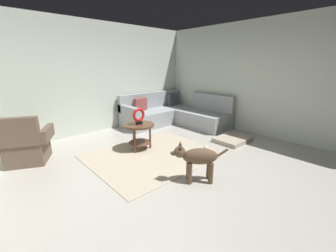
{
  "coord_description": "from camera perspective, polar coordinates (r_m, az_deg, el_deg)",
  "views": [
    {
      "loc": [
        -2.19,
        -2.3,
        1.7
      ],
      "look_at": [
        0.45,
        0.6,
        0.55
      ],
      "focal_mm": 22.71,
      "sensor_mm": 36.0,
      "label": 1
    }
  ],
  "objects": [
    {
      "name": "armchair",
      "position": [
        4.48,
        -33.8,
        -4.42
      ],
      "size": [
        0.98,
        0.89,
        0.88
      ],
      "rotation": [
        0.0,
        0.0,
        -0.46
      ],
      "color": "brown",
      "rests_on": "ground_plane"
    },
    {
      "name": "torus_sculpture",
      "position": [
        4.25,
        -7.86,
        2.74
      ],
      "size": [
        0.28,
        0.08,
        0.33
      ],
      "color": "black",
      "rests_on": "side_table"
    },
    {
      "name": "dog_bed_mat",
      "position": [
        5.08,
        16.98,
        -3.42
      ],
      "size": [
        0.8,
        0.6,
        0.09
      ],
      "primitive_type": "cube",
      "color": "#B2A38E",
      "rests_on": "ground_plane"
    },
    {
      "name": "ground_plane",
      "position": [
        3.63,
        1.17,
        -12.51
      ],
      "size": [
        6.0,
        6.0,
        0.1
      ],
      "primitive_type": "cube",
      "color": "#B7B2A8"
    },
    {
      "name": "dog_toy_rope",
      "position": [
        4.28,
        3.81,
        -6.74
      ],
      "size": [
        0.08,
        0.15,
        0.05
      ],
      "primitive_type": "cylinder",
      "rotation": [
        0.0,
        1.57,
        1.36
      ],
      "color": "blue",
      "rests_on": "ground_plane"
    },
    {
      "name": "dog_toy_ball",
      "position": [
        4.46,
        10.06,
        -5.69
      ],
      "size": [
        0.09,
        0.09,
        0.09
      ],
      "primitive_type": "sphere",
      "color": "silver",
      "rests_on": "ground_plane"
    },
    {
      "name": "wall_right",
      "position": [
        5.63,
        23.97,
        11.41
      ],
      "size": [
        0.12,
        6.0,
        2.7
      ],
      "primitive_type": "cube",
      "color": "silver",
      "rests_on": "ground_plane"
    },
    {
      "name": "side_table",
      "position": [
        4.33,
        -7.71,
        -1.06
      ],
      "size": [
        0.6,
        0.6,
        0.54
      ],
      "color": "brown",
      "rests_on": "ground_plane"
    },
    {
      "name": "wall_back",
      "position": [
        5.69,
        -20.06,
        11.85
      ],
      "size": [
        6.0,
        0.12,
        2.7
      ],
      "primitive_type": "cube",
      "color": "silver",
      "rests_on": "ground_plane"
    },
    {
      "name": "area_rug",
      "position": [
        4.16,
        -4.02,
        -7.72
      ],
      "size": [
        2.3,
        1.9,
        0.01
      ],
      "primitive_type": "cube",
      "color": "#BCAD93",
      "rests_on": "ground_plane"
    },
    {
      "name": "sectional_couch",
      "position": [
        6.17,
        1.64,
        3.11
      ],
      "size": [
        2.2,
        2.25,
        0.88
      ],
      "color": "#9EA3A8",
      "rests_on": "ground_plane"
    },
    {
      "name": "dog",
      "position": [
        3.17,
        7.81,
        -8.49
      ],
      "size": [
        0.68,
        0.59,
        0.63
      ],
      "rotation": [
        0.0,
        0.0,
        0.86
      ],
      "color": "brown",
      "rests_on": "ground_plane"
    }
  ]
}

